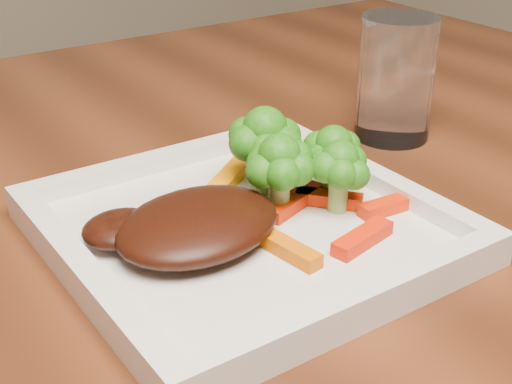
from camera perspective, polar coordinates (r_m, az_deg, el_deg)
plate at (r=0.53m, az=-0.89°, el=-3.25°), size 0.27×0.27×0.01m
steak at (r=0.50m, az=-4.67°, el=-2.61°), size 0.14×0.12×0.03m
broccoli_0 at (r=0.56m, az=0.70°, el=3.31°), size 0.07×0.07×0.07m
broccoli_1 at (r=0.56m, az=6.17°, el=2.69°), size 0.07×0.07×0.06m
broccoli_2 at (r=0.54m, az=6.67°, el=1.34°), size 0.06×0.06×0.06m
broccoli_3 at (r=0.53m, az=1.88°, el=1.34°), size 0.08×0.08×0.06m
carrot_0 at (r=0.51m, az=8.52°, el=-3.67°), size 0.06×0.03×0.01m
carrot_1 at (r=0.55m, az=10.54°, el=-1.07°), size 0.05×0.02×0.01m
carrot_2 at (r=0.49m, az=2.77°, el=-4.66°), size 0.02×0.05×0.01m
carrot_3 at (r=0.62m, az=4.65°, el=2.32°), size 0.06×0.04×0.01m
carrot_4 at (r=0.59m, az=-2.18°, el=1.17°), size 0.06×0.05×0.01m
carrot_5 at (r=0.56m, az=5.87°, el=-0.54°), size 0.04×0.05×0.01m
carrot_6 at (r=0.55m, az=3.00°, el=-0.72°), size 0.06×0.04×0.01m
drinking_glass at (r=0.71m, az=11.12°, el=8.89°), size 0.09×0.09×0.12m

